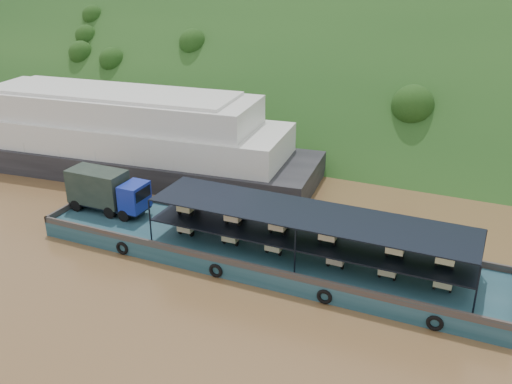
% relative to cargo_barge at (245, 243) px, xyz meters
% --- Properties ---
extents(ground, '(160.00, 160.00, 0.00)m').
position_rel_cargo_barge_xyz_m(ground, '(0.74, 1.78, -1.17)').
color(ground, brown).
rests_on(ground, ground).
extents(hillside, '(140.00, 39.60, 39.60)m').
position_rel_cargo_barge_xyz_m(hillside, '(0.74, 37.78, -1.17)').
color(hillside, '#183D16').
rests_on(hillside, ground).
extents(cargo_barge, '(35.00, 7.18, 4.71)m').
position_rel_cargo_barge_xyz_m(cargo_barge, '(0.00, 0.00, 0.00)').
color(cargo_barge, '#11353E').
rests_on(cargo_barge, ground).
extents(passenger_ferry, '(42.10, 14.38, 8.36)m').
position_rel_cargo_barge_xyz_m(passenger_ferry, '(-19.68, 11.52, 2.45)').
color(passenger_ferry, black).
rests_on(passenger_ferry, ground).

